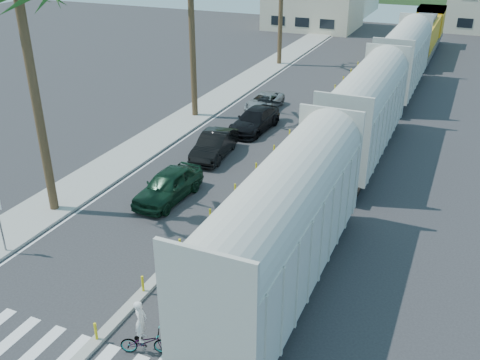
# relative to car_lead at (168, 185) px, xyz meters

# --- Properties ---
(ground) EXTENTS (140.00, 140.00, 0.00)m
(ground) POSITION_rel_car_lead_xyz_m (3.21, -9.47, -0.82)
(ground) COLOR #28282B
(ground) RESTS_ON ground
(sidewalk) EXTENTS (3.00, 90.00, 0.15)m
(sidewalk) POSITION_rel_car_lead_xyz_m (-5.29, 15.53, -0.75)
(sidewalk) COLOR gray
(sidewalk) RESTS_ON ground
(rails) EXTENTS (1.56, 100.00, 0.06)m
(rails) POSITION_rel_car_lead_xyz_m (8.21, 18.53, -0.79)
(rails) COLOR black
(rails) RESTS_ON ground
(median) EXTENTS (0.45, 60.00, 0.85)m
(median) POSITION_rel_car_lead_xyz_m (3.21, 10.49, -0.74)
(median) COLOR gray
(median) RESTS_ON ground
(lane_markings) EXTENTS (9.42, 90.00, 0.01)m
(lane_markings) POSITION_rel_car_lead_xyz_m (1.06, 15.53, -0.82)
(lane_markings) COLOR silver
(lane_markings) RESTS_ON ground
(freight_train) EXTENTS (3.00, 60.94, 5.85)m
(freight_train) POSITION_rel_car_lead_xyz_m (8.21, 15.61, 2.08)
(freight_train) COLOR beige
(freight_train) RESTS_ON ground
(car_lead) EXTENTS (2.42, 5.02, 1.65)m
(car_lead) POSITION_rel_car_lead_xyz_m (0.00, 0.00, 0.00)
(car_lead) COLOR black
(car_lead) RESTS_ON ground
(car_second) EXTENTS (2.62, 5.14, 1.58)m
(car_second) POSITION_rel_car_lead_xyz_m (-0.31, 6.17, -0.03)
(car_second) COLOR black
(car_second) RESTS_ON ground
(car_third) EXTENTS (2.85, 5.56, 1.53)m
(car_third) POSITION_rel_car_lead_xyz_m (0.23, 11.61, -0.06)
(car_third) COLOR black
(car_third) RESTS_ON ground
(car_rear) EXTENTS (2.18, 4.56, 1.26)m
(car_rear) POSITION_rel_car_lead_xyz_m (-0.89, 16.28, -0.20)
(car_rear) COLOR #949698
(car_rear) RESTS_ON ground
(cyclist) EXTENTS (1.84, 2.18, 2.15)m
(cyclist) POSITION_rel_car_lead_xyz_m (5.05, -10.17, -0.16)
(cyclist) COLOR #9EA0A5
(cyclist) RESTS_ON ground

